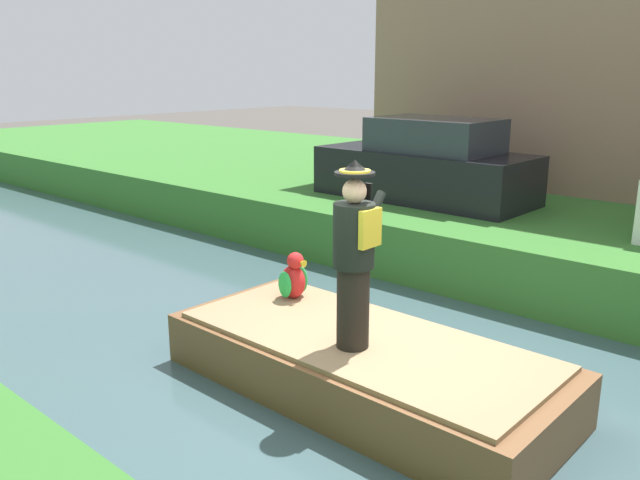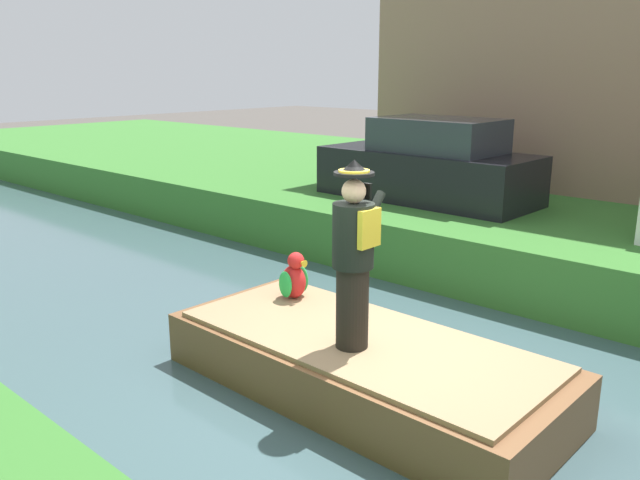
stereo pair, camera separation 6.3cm
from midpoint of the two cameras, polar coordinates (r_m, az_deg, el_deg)
The scene contains 7 objects.
ground_plane at distance 6.91m, azimuth 5.33°, elevation -14.38°, with size 80.00×80.00×0.00m, color #4C4742.
canal_water at distance 6.89m, azimuth 5.34°, elevation -14.02°, with size 6.23×48.00×0.10m, color #3D565B.
grass_bank_far at distance 13.74m, azimuth 26.10°, elevation 1.25°, with size 9.93×48.00×1.01m, color #38752D.
boat at distance 6.85m, azimuth 3.88°, elevation -10.86°, with size 1.84×4.22×0.61m.
person_pirate at distance 6.19m, azimuth 3.27°, elevation -1.44°, with size 0.61×0.42×1.85m.
parrot_plush at distance 7.73m, azimuth -2.05°, elevation -3.37°, with size 0.36×0.34×0.57m.
parked_car_dark at distance 12.18m, azimuth 9.72°, elevation 6.44°, with size 1.76×4.03×1.50m.
Camera 2 is at (-4.85, -3.59, 3.36)m, focal length 36.45 mm.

